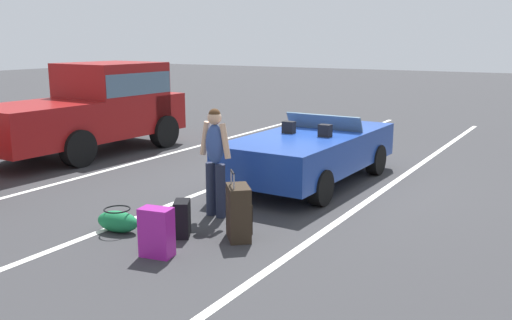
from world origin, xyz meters
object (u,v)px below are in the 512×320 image
Objects in this scene: suitcase_large_black at (239,213)px; traveler_person at (215,156)px; suitcase_medium_bright at (157,232)px; parked_pickup_truck_far at (97,106)px; suitcase_small_carryon at (182,219)px; convertible_car at (316,150)px; duffel_bag at (118,221)px.

traveler_person reaches higher than suitcase_large_black.
suitcase_medium_bright is 0.12× the size of parked_pickup_truck_far.
suitcase_small_carryon is at bearing -176.04° from suitcase_medium_bright.
suitcase_small_carryon is 0.30× the size of traveler_person.
suitcase_medium_bright is (-1.04, 0.54, -0.06)m from suitcase_large_black.
suitcase_large_black is 1.18m from suitcase_medium_bright.
convertible_car reaches higher than suitcase_small_carryon.
parked_pickup_truck_far is at bearing 92.49° from convertible_car.
traveler_person is at bearing 100.17° from suitcase_large_black.
suitcase_large_black is at bearing -116.57° from parked_pickup_truck_far.
convertible_car is 3.82m from suitcase_small_carryon.
suitcase_large_black is at bearing -120.58° from traveler_person.
suitcase_large_black reaches higher than suitcase_small_carryon.
suitcase_large_black is 0.57× the size of traveler_person.
parked_pickup_truck_far is at bearing 70.90° from traveler_person.
convertible_car is 6.15× the size of duffel_bag.
suitcase_large_black is at bearing 171.68° from suitcase_small_carryon.
convertible_car is at bearing -124.68° from suitcase_small_carryon.
duffel_bag is (-4.13, 1.12, -0.43)m from convertible_car.
suitcase_medium_bright reaches higher than suitcase_small_carryon.
convertible_car is at bearing 0.72° from traveler_person.
suitcase_large_black is 0.19× the size of parked_pickup_truck_far.
suitcase_medium_bright is 0.38× the size of traveler_person.
suitcase_small_carryon is 1.20m from traveler_person.
parked_pickup_truck_far is (4.41, 5.59, 0.80)m from suitcase_medium_bright.
suitcase_small_carryon is at bearing 177.59° from convertible_car.
duffel_bag is at bearing 160.13° from suitcase_large_black.
suitcase_large_black is 1.53× the size of suitcase_medium_bright.
parked_pickup_truck_far reaches higher than suitcase_small_carryon.
convertible_car is 2.53× the size of traveler_person.
suitcase_large_black is 0.80m from suitcase_small_carryon.
convertible_car is 0.82× the size of parked_pickup_truck_far.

